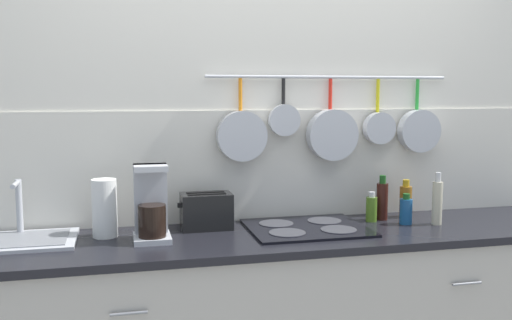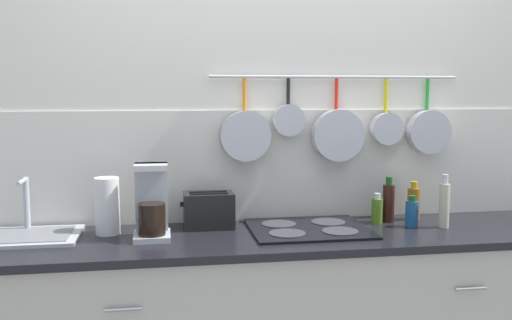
{
  "view_description": "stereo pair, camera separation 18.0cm",
  "coord_description": "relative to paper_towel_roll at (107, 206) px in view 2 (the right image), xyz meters",
  "views": [
    {
      "loc": [
        -0.74,
        -2.41,
        1.57
      ],
      "look_at": [
        -0.16,
        0.0,
        1.27
      ],
      "focal_mm": 40.0,
      "sensor_mm": 36.0,
      "label": 1
    },
    {
      "loc": [
        -0.56,
        -2.44,
        1.57
      ],
      "look_at": [
        -0.16,
        0.0,
        1.27
      ],
      "focal_mm": 40.0,
      "sensor_mm": 36.0,
      "label": 2
    }
  ],
  "objects": [
    {
      "name": "coffee_maker",
      "position": [
        0.2,
        -0.1,
        0.01
      ],
      "size": [
        0.16,
        0.18,
        0.33
      ],
      "color": "#B7BABF",
      "rests_on": "countertop"
    },
    {
      "name": "toaster",
      "position": [
        0.46,
        0.04,
        -0.04
      ],
      "size": [
        0.25,
        0.14,
        0.17
      ],
      "color": "black",
      "rests_on": "countertop"
    },
    {
      "name": "bottle_dish_soap",
      "position": [
        1.27,
        0.0,
        -0.06
      ],
      "size": [
        0.05,
        0.05,
        0.15
      ],
      "color": "#4C721E",
      "rests_on": "countertop"
    },
    {
      "name": "bottle_vinegar",
      "position": [
        1.41,
        -0.09,
        -0.06
      ],
      "size": [
        0.06,
        0.06,
        0.15
      ],
      "color": "navy",
      "rests_on": "countertop"
    },
    {
      "name": "wall_back",
      "position": [
        0.81,
        0.21,
        0.22
      ],
      "size": [
        7.2,
        0.15,
        2.6
      ],
      "color": "silver",
      "rests_on": "ground_plane"
    },
    {
      "name": "bottle_hot_sauce",
      "position": [
        1.48,
        0.06,
        -0.04
      ],
      "size": [
        0.06,
        0.06,
        0.19
      ],
      "color": "#8C5919",
      "rests_on": "countertop"
    },
    {
      "name": "countertop",
      "position": [
        0.81,
        -0.13,
        -0.15
      ],
      "size": [
        2.92,
        0.6,
        0.03
      ],
      "color": "black",
      "rests_on": "cabinet_base"
    },
    {
      "name": "bottle_cooking_wine",
      "position": [
        1.55,
        -0.13,
        -0.02
      ],
      "size": [
        0.05,
        0.05,
        0.25
      ],
      "color": "#BFB799",
      "rests_on": "countertop"
    },
    {
      "name": "cooktop",
      "position": [
        0.91,
        -0.08,
        -0.12
      ],
      "size": [
        0.54,
        0.46,
        0.01
      ],
      "color": "black",
      "rests_on": "countertop"
    },
    {
      "name": "paper_towel_roll",
      "position": [
        0.0,
        0.0,
        0.0
      ],
      "size": [
        0.11,
        0.11,
        0.26
      ],
      "color": "white",
      "rests_on": "countertop"
    },
    {
      "name": "sink_basin",
      "position": [
        -0.37,
        -0.02,
        -0.11
      ],
      "size": [
        0.49,
        0.35,
        0.25
      ],
      "color": "#B7BABF",
      "rests_on": "countertop"
    },
    {
      "name": "bottle_sesame_oil",
      "position": [
        1.33,
        0.03,
        -0.03
      ],
      "size": [
        0.06,
        0.06,
        0.22
      ],
      "color": "#33140F",
      "rests_on": "countertop"
    }
  ]
}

